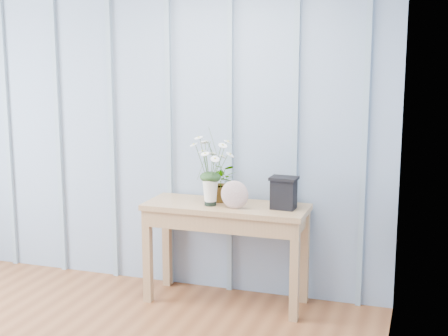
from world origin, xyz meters
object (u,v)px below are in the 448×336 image
(daisy_vase, at_px, (210,160))
(felt_disc_vessel, at_px, (235,195))
(sideboard, at_px, (226,220))
(carved_box, at_px, (284,193))

(daisy_vase, xyz_separation_m, felt_disc_vessel, (0.20, -0.04, -0.24))
(sideboard, distance_m, daisy_vase, 0.47)
(sideboard, distance_m, carved_box, 0.49)
(sideboard, relative_size, felt_disc_vessel, 5.87)
(daisy_vase, height_order, felt_disc_vessel, daisy_vase)
(sideboard, bearing_deg, daisy_vase, -149.50)
(felt_disc_vessel, distance_m, carved_box, 0.35)
(felt_disc_vessel, xyz_separation_m, carved_box, (0.33, 0.11, 0.02))
(daisy_vase, distance_m, carved_box, 0.57)
(daisy_vase, xyz_separation_m, carved_box, (0.53, 0.06, -0.22))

